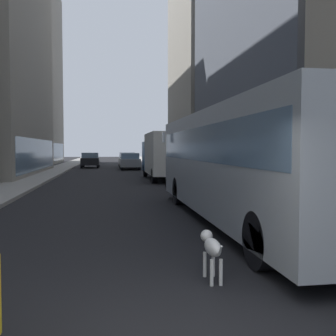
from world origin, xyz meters
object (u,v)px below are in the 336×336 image
Objects in this scene: car_grey_wagon at (130,161)px; car_black_suv at (90,160)px; transit_bus at (241,158)px; box_truck at (165,154)px; dalmatian_dog at (212,247)px; car_white_van at (127,160)px.

car_grey_wagon and car_black_suv have the same top height.
car_grey_wagon is (-1.60, 27.92, -0.95)m from transit_bus.
transit_bus is at bearing -90.00° from box_truck.
transit_bus is at bearing 65.30° from dalmatian_dog.
car_white_van is at bearing 13.94° from car_black_suv.
box_truck is 7.79× the size of dalmatian_dog.
car_grey_wagon is 13.14m from box_truck.
car_grey_wagon is 4.73× the size of dalmatian_dog.
car_white_van is (4.00, 0.99, -0.00)m from car_black_suv.
transit_bus is at bearing -86.72° from car_grey_wagon.
box_truck reaches higher than car_grey_wagon.
car_white_van is (-1.60, 33.14, -0.96)m from transit_bus.
car_black_suv is at bearing 108.00° from box_truck.
box_truck is at bearing -82.99° from car_grey_wagon.
car_grey_wagon is 32.43m from dalmatian_dog.
box_truck is (5.60, -17.24, 0.85)m from car_black_suv.
box_truck reaches higher than dalmatian_dog.
car_white_van is at bearing 95.02° from box_truck.
transit_bus reaches higher than dalmatian_dog.
box_truck is at bearing 83.91° from dalmatian_dog.
car_white_van is at bearing 89.28° from dalmatian_dog.
car_grey_wagon and car_white_van have the same top height.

